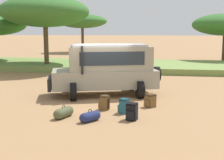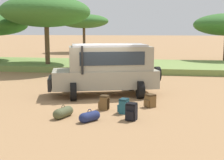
{
  "view_description": "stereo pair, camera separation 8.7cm",
  "coord_description": "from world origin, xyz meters",
  "px_view_note": "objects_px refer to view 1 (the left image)",
  "views": [
    {
      "loc": [
        2.67,
        -13.72,
        3.12
      ],
      "look_at": [
        0.59,
        -0.8,
        1.0
      ],
      "focal_mm": 50.0,
      "sensor_mm": 36.0,
      "label": 1
    },
    {
      "loc": [
        2.75,
        -13.7,
        3.12
      ],
      "look_at": [
        0.59,
        -0.8,
        1.0
      ],
      "focal_mm": 50.0,
      "sensor_mm": 36.0,
      "label": 2
    }
  ],
  "objects_px": {
    "backpack_near_rear_wheel": "(150,101)",
    "backpack_outermost": "(104,103)",
    "backpack_beside_front_wheel": "(124,106)",
    "acacia_tree_centre_back": "(82,21)",
    "safari_vehicle": "(107,68)",
    "duffel_bag_low_black_case": "(64,113)",
    "duffel_bag_soft_canvas": "(90,117)",
    "backpack_cluster_center": "(132,112)",
    "acacia_tree_right_mid": "(45,12)"
  },
  "relations": [
    {
      "from": "backpack_beside_front_wheel",
      "to": "acacia_tree_right_mid",
      "type": "xyz_separation_m",
      "value": [
        -7.58,
        11.92,
        4.2
      ]
    },
    {
      "from": "safari_vehicle",
      "to": "duffel_bag_soft_canvas",
      "type": "distance_m",
      "value": 4.57
    },
    {
      "from": "safari_vehicle",
      "to": "backpack_near_rear_wheel",
      "type": "distance_m",
      "value": 3.16
    },
    {
      "from": "backpack_beside_front_wheel",
      "to": "acacia_tree_centre_back",
      "type": "height_order",
      "value": "acacia_tree_centre_back"
    },
    {
      "from": "acacia_tree_centre_back",
      "to": "safari_vehicle",
      "type": "bearing_deg",
      "value": -73.27
    },
    {
      "from": "backpack_beside_front_wheel",
      "to": "acacia_tree_right_mid",
      "type": "height_order",
      "value": "acacia_tree_right_mid"
    },
    {
      "from": "backpack_cluster_center",
      "to": "backpack_near_rear_wheel",
      "type": "xyz_separation_m",
      "value": [
        0.56,
        1.97,
        -0.04
      ]
    },
    {
      "from": "backpack_cluster_center",
      "to": "duffel_bag_soft_canvas",
      "type": "height_order",
      "value": "backpack_cluster_center"
    },
    {
      "from": "backpack_near_rear_wheel",
      "to": "acacia_tree_centre_back",
      "type": "xyz_separation_m",
      "value": [
        -10.49,
        29.74,
        3.99
      ]
    },
    {
      "from": "backpack_outermost",
      "to": "duffel_bag_soft_canvas",
      "type": "distance_m",
      "value": 1.63
    },
    {
      "from": "safari_vehicle",
      "to": "backpack_beside_front_wheel",
      "type": "relative_size",
      "value": 9.69
    },
    {
      "from": "backpack_beside_front_wheel",
      "to": "backpack_outermost",
      "type": "distance_m",
      "value": 0.9
    },
    {
      "from": "safari_vehicle",
      "to": "acacia_tree_centre_back",
      "type": "height_order",
      "value": "acacia_tree_centre_back"
    },
    {
      "from": "backpack_cluster_center",
      "to": "backpack_near_rear_wheel",
      "type": "distance_m",
      "value": 2.05
    },
    {
      "from": "backpack_beside_front_wheel",
      "to": "backpack_near_rear_wheel",
      "type": "bearing_deg",
      "value": 49.92
    },
    {
      "from": "acacia_tree_centre_back",
      "to": "backpack_beside_front_wheel",
      "type": "bearing_deg",
      "value": -72.81
    },
    {
      "from": "acacia_tree_centre_back",
      "to": "duffel_bag_low_black_case",
      "type": "bearing_deg",
      "value": -76.76
    },
    {
      "from": "backpack_cluster_center",
      "to": "backpack_outermost",
      "type": "relative_size",
      "value": 1.04
    },
    {
      "from": "safari_vehicle",
      "to": "duffel_bag_low_black_case",
      "type": "height_order",
      "value": "safari_vehicle"
    },
    {
      "from": "backpack_near_rear_wheel",
      "to": "backpack_cluster_center",
      "type": "bearing_deg",
      "value": -105.87
    },
    {
      "from": "backpack_beside_front_wheel",
      "to": "backpack_cluster_center",
      "type": "relative_size",
      "value": 0.93
    },
    {
      "from": "acacia_tree_centre_back",
      "to": "backpack_outermost",
      "type": "bearing_deg",
      "value": -74.03
    },
    {
      "from": "acacia_tree_right_mid",
      "to": "acacia_tree_centre_back",
      "type": "bearing_deg",
      "value": 95.93
    },
    {
      "from": "backpack_cluster_center",
      "to": "acacia_tree_right_mid",
      "type": "relative_size",
      "value": 0.08
    },
    {
      "from": "duffel_bag_soft_canvas",
      "to": "safari_vehicle",
      "type": "bearing_deg",
      "value": 92.66
    },
    {
      "from": "backpack_cluster_center",
      "to": "duffel_bag_soft_canvas",
      "type": "bearing_deg",
      "value": -164.26
    },
    {
      "from": "backpack_beside_front_wheel",
      "to": "backpack_outermost",
      "type": "height_order",
      "value": "backpack_outermost"
    },
    {
      "from": "backpack_outermost",
      "to": "duffel_bag_low_black_case",
      "type": "distance_m",
      "value": 1.8
    },
    {
      "from": "backpack_near_rear_wheel",
      "to": "acacia_tree_right_mid",
      "type": "bearing_deg",
      "value": 128.26
    },
    {
      "from": "backpack_beside_front_wheel",
      "to": "acacia_tree_centre_back",
      "type": "relative_size",
      "value": 0.08
    },
    {
      "from": "duffel_bag_soft_canvas",
      "to": "backpack_cluster_center",
      "type": "bearing_deg",
      "value": 15.74
    },
    {
      "from": "duffel_bag_low_black_case",
      "to": "acacia_tree_centre_back",
      "type": "bearing_deg",
      "value": 103.24
    },
    {
      "from": "backpack_outermost",
      "to": "duffel_bag_soft_canvas",
      "type": "xyz_separation_m",
      "value": [
        -0.2,
        -1.62,
        -0.11
      ]
    },
    {
      "from": "safari_vehicle",
      "to": "backpack_near_rear_wheel",
      "type": "bearing_deg",
      "value": -43.55
    },
    {
      "from": "duffel_bag_low_black_case",
      "to": "acacia_tree_right_mid",
      "type": "relative_size",
      "value": 0.13
    },
    {
      "from": "acacia_tree_centre_back",
      "to": "backpack_near_rear_wheel",
      "type": "bearing_deg",
      "value": -70.58
    },
    {
      "from": "backpack_near_rear_wheel",
      "to": "duffel_bag_low_black_case",
      "type": "height_order",
      "value": "backpack_near_rear_wheel"
    },
    {
      "from": "backpack_cluster_center",
      "to": "backpack_near_rear_wheel",
      "type": "bearing_deg",
      "value": 74.13
    },
    {
      "from": "duffel_bag_low_black_case",
      "to": "backpack_outermost",
      "type": "bearing_deg",
      "value": 46.02
    },
    {
      "from": "safari_vehicle",
      "to": "backpack_near_rear_wheel",
      "type": "xyz_separation_m",
      "value": [
        2.16,
        -2.06,
        -1.03
      ]
    },
    {
      "from": "backpack_near_rear_wheel",
      "to": "duffel_bag_low_black_case",
      "type": "bearing_deg",
      "value": -145.85
    },
    {
      "from": "backpack_outermost",
      "to": "acacia_tree_right_mid",
      "type": "relative_size",
      "value": 0.08
    },
    {
      "from": "backpack_cluster_center",
      "to": "backpack_outermost",
      "type": "xyz_separation_m",
      "value": [
        -1.2,
        1.22,
        -0.01
      ]
    },
    {
      "from": "backpack_near_rear_wheel",
      "to": "duffel_bag_low_black_case",
      "type": "xyz_separation_m",
      "value": [
        -3.01,
        -2.04,
        -0.08
      ]
    },
    {
      "from": "backpack_beside_front_wheel",
      "to": "acacia_tree_centre_back",
      "type": "distance_m",
      "value": 32.54
    },
    {
      "from": "duffel_bag_soft_canvas",
      "to": "acacia_tree_centre_back",
      "type": "relative_size",
      "value": 0.11
    },
    {
      "from": "backpack_near_rear_wheel",
      "to": "backpack_outermost",
      "type": "distance_m",
      "value": 1.91
    },
    {
      "from": "safari_vehicle",
      "to": "backpack_cluster_center",
      "type": "height_order",
      "value": "safari_vehicle"
    },
    {
      "from": "safari_vehicle",
      "to": "backpack_beside_front_wheel",
      "type": "distance_m",
      "value": 3.55
    },
    {
      "from": "duffel_bag_soft_canvas",
      "to": "acacia_tree_centre_back",
      "type": "bearing_deg",
      "value": 104.88
    }
  ]
}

